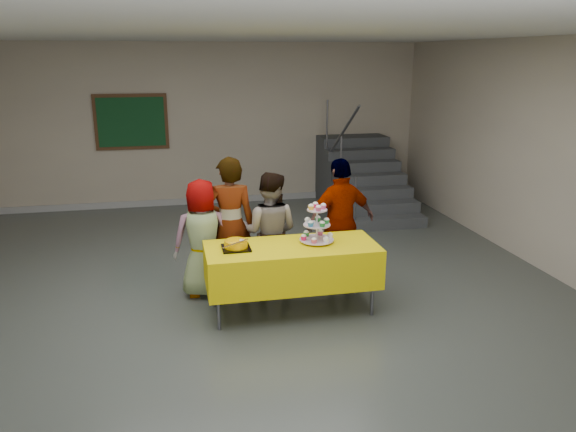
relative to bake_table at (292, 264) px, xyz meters
name	(u,v)px	position (x,y,z in m)	size (l,w,h in m)	color
room_shell	(246,121)	(-0.47, 0.01, 1.57)	(10.00, 10.04, 3.02)	#4C514C
bake_table	(292,264)	(0.00, 0.00, 0.00)	(1.88, 0.78, 0.77)	#595960
cupcake_stand	(317,227)	(0.30, 0.06, 0.39)	(0.38, 0.38, 0.44)	silver
bear_cake	(236,244)	(-0.61, 0.03, 0.27)	(0.32, 0.36, 0.12)	black
schoolchild_a	(203,238)	(-0.92, 0.67, 0.15)	(0.69, 0.45, 1.40)	slate
schoolchild_b	(230,225)	(-0.59, 0.72, 0.27)	(0.60, 0.40, 1.65)	slate
schoolchild_c	(270,232)	(-0.12, 0.67, 0.17)	(0.71, 0.55, 1.46)	slate
schoolchild_d	(341,222)	(0.77, 0.68, 0.24)	(0.93, 0.39, 1.58)	slate
staircase	(361,181)	(2.23, 4.12, -0.07)	(1.30, 2.40, 2.04)	#424447
noticeboard	(131,122)	(-1.89, 4.95, 1.04)	(1.30, 0.05, 1.00)	#472B16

